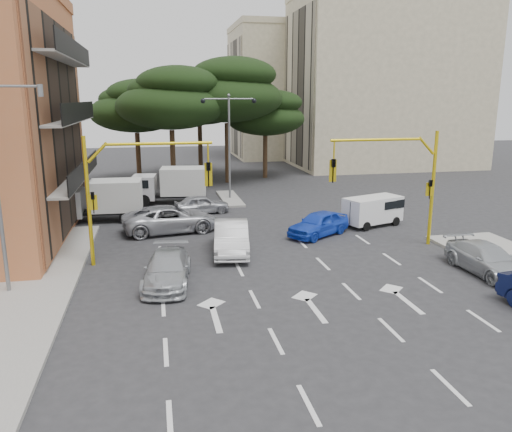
{
  "coord_description": "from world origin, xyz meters",
  "views": [
    {
      "loc": [
        -5.57,
        -21.27,
        7.64
      ],
      "look_at": [
        -0.49,
        3.61,
        1.6
      ],
      "focal_mm": 35.0,
      "sensor_mm": 36.0,
      "label": 1
    }
  ],
  "objects_px": {
    "street_lamp_left": "(1,177)",
    "van_white": "(373,211)",
    "car_silver_cross_a": "(171,219)",
    "box_truck_a": "(101,201)",
    "street_lamp_center": "(229,128)",
    "car_blue_compact": "(319,224)",
    "car_white_hatch": "(231,238)",
    "signal_mast_right": "(402,173)",
    "signal_mast_left": "(128,182)",
    "box_truck_b": "(170,186)",
    "car_silver_cross_b": "(202,204)",
    "car_silver_parked": "(487,259)",
    "car_silver_wagon": "(167,269)"
  },
  "relations": [
    {
      "from": "signal_mast_right",
      "to": "signal_mast_left",
      "type": "bearing_deg",
      "value": 180.0
    },
    {
      "from": "van_white",
      "to": "car_silver_cross_b",
      "type": "bearing_deg",
      "value": -138.16
    },
    {
      "from": "street_lamp_center",
      "to": "car_silver_cross_a",
      "type": "bearing_deg",
      "value": -118.8
    },
    {
      "from": "car_blue_compact",
      "to": "car_white_hatch",
      "type": "bearing_deg",
      "value": -101.29
    },
    {
      "from": "box_truck_a",
      "to": "street_lamp_left",
      "type": "bearing_deg",
      "value": 171.35
    },
    {
      "from": "car_silver_cross_a",
      "to": "car_silver_parked",
      "type": "xyz_separation_m",
      "value": [
        13.49,
        -9.94,
        -0.12
      ]
    },
    {
      "from": "car_silver_wagon",
      "to": "car_silver_cross_a",
      "type": "height_order",
      "value": "car_silver_cross_a"
    },
    {
      "from": "car_blue_compact",
      "to": "signal_mast_right",
      "type": "bearing_deg",
      "value": 17.28
    },
    {
      "from": "signal_mast_left",
      "to": "car_silver_parked",
      "type": "relative_size",
      "value": 1.34
    },
    {
      "from": "car_silver_cross_a",
      "to": "signal_mast_left",
      "type": "bearing_deg",
      "value": 149.87
    },
    {
      "from": "signal_mast_left",
      "to": "van_white",
      "type": "bearing_deg",
      "value": 16.96
    },
    {
      "from": "car_white_hatch",
      "to": "car_blue_compact",
      "type": "distance_m",
      "value": 5.76
    },
    {
      "from": "street_lamp_left",
      "to": "car_silver_wagon",
      "type": "relative_size",
      "value": 1.77
    },
    {
      "from": "car_white_hatch",
      "to": "signal_mast_right",
      "type": "bearing_deg",
      "value": 3.88
    },
    {
      "from": "street_lamp_center",
      "to": "car_silver_wagon",
      "type": "relative_size",
      "value": 1.72
    },
    {
      "from": "car_blue_compact",
      "to": "box_truck_b",
      "type": "distance_m",
      "value": 13.31
    },
    {
      "from": "street_lamp_center",
      "to": "car_silver_cross_b",
      "type": "bearing_deg",
      "value": -120.85
    },
    {
      "from": "signal_mast_right",
      "to": "car_silver_cross_b",
      "type": "distance_m",
      "value": 13.88
    },
    {
      "from": "car_blue_compact",
      "to": "car_silver_cross_b",
      "type": "xyz_separation_m",
      "value": [
        -5.95,
        6.9,
        -0.07
      ]
    },
    {
      "from": "street_lamp_left",
      "to": "box_truck_b",
      "type": "bearing_deg",
      "value": 67.63
    },
    {
      "from": "car_silver_parked",
      "to": "car_blue_compact",
      "type": "bearing_deg",
      "value": 123.63
    },
    {
      "from": "box_truck_a",
      "to": "van_white",
      "type": "bearing_deg",
      "value": -103.44
    },
    {
      "from": "street_lamp_center",
      "to": "box_truck_a",
      "type": "distance_m",
      "value": 11.15
    },
    {
      "from": "signal_mast_left",
      "to": "car_white_hatch",
      "type": "distance_m",
      "value": 5.79
    },
    {
      "from": "car_silver_parked",
      "to": "box_truck_b",
      "type": "relative_size",
      "value": 0.83
    },
    {
      "from": "car_white_hatch",
      "to": "street_lamp_center",
      "type": "bearing_deg",
      "value": 89.64
    },
    {
      "from": "street_lamp_left",
      "to": "van_white",
      "type": "relative_size",
      "value": 2.21
    },
    {
      "from": "signal_mast_left",
      "to": "box_truck_b",
      "type": "relative_size",
      "value": 1.11
    },
    {
      "from": "signal_mast_left",
      "to": "street_lamp_center",
      "type": "relative_size",
      "value": 0.77
    },
    {
      "from": "signal_mast_left",
      "to": "box_truck_a",
      "type": "height_order",
      "value": "signal_mast_left"
    },
    {
      "from": "street_lamp_left",
      "to": "car_blue_compact",
      "type": "distance_m",
      "value": 16.27
    },
    {
      "from": "street_lamp_center",
      "to": "car_silver_parked",
      "type": "relative_size",
      "value": 1.73
    },
    {
      "from": "car_silver_parked",
      "to": "van_white",
      "type": "bearing_deg",
      "value": 96.83
    },
    {
      "from": "box_truck_a",
      "to": "box_truck_b",
      "type": "bearing_deg",
      "value": -42.03
    },
    {
      "from": "signal_mast_left",
      "to": "car_silver_cross_b",
      "type": "xyz_separation_m",
      "value": [
        4.23,
        9.7,
        -3.25
      ]
    },
    {
      "from": "street_lamp_left",
      "to": "car_silver_parked",
      "type": "relative_size",
      "value": 1.78
    },
    {
      "from": "signal_mast_right",
      "to": "car_silver_parked",
      "type": "bearing_deg",
      "value": -67.82
    },
    {
      "from": "car_silver_cross_b",
      "to": "car_white_hatch",
      "type": "bearing_deg",
      "value": 174.99
    },
    {
      "from": "street_lamp_left",
      "to": "box_truck_a",
      "type": "relative_size",
      "value": 1.52
    },
    {
      "from": "signal_mast_right",
      "to": "box_truck_b",
      "type": "height_order",
      "value": "signal_mast_right"
    },
    {
      "from": "signal_mast_right",
      "to": "street_lamp_left",
      "type": "distance_m",
      "value": 18.36
    },
    {
      "from": "street_lamp_left",
      "to": "car_silver_wagon",
      "type": "height_order",
      "value": "street_lamp_left"
    },
    {
      "from": "box_truck_a",
      "to": "car_silver_wagon",
      "type": "bearing_deg",
      "value": -160.47
    },
    {
      "from": "street_lamp_left",
      "to": "car_silver_cross_a",
      "type": "bearing_deg",
      "value": 51.89
    },
    {
      "from": "signal_mast_right",
      "to": "car_silver_cross_b",
      "type": "relative_size",
      "value": 1.62
    },
    {
      "from": "van_white",
      "to": "car_silver_wagon",
      "type": "bearing_deg",
      "value": -78.95
    },
    {
      "from": "van_white",
      "to": "signal_mast_right",
      "type": "bearing_deg",
      "value": -26.39
    },
    {
      "from": "car_blue_compact",
      "to": "van_white",
      "type": "xyz_separation_m",
      "value": [
        3.95,
        1.51,
        0.21
      ]
    },
    {
      "from": "van_white",
      "to": "street_lamp_center",
      "type": "bearing_deg",
      "value": -162.55
    },
    {
      "from": "car_silver_cross_a",
      "to": "van_white",
      "type": "bearing_deg",
      "value": -103.97
    }
  ]
}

